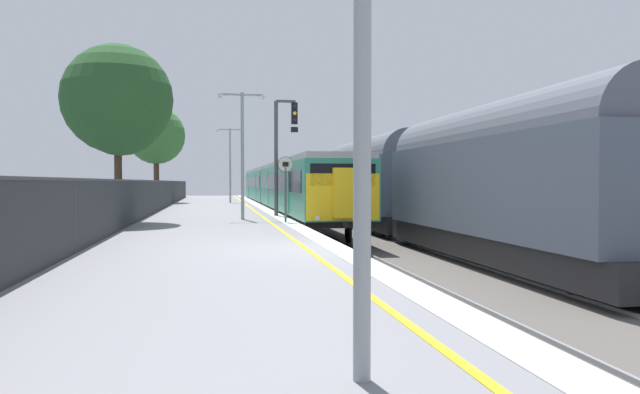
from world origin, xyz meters
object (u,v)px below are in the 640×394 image
(signal_gantry, at_px, (282,144))
(platform_lamp_near, at_px, (362,6))
(background_tree_left, at_px, (118,104))
(background_tree_centre, at_px, (156,138))
(platform_lamp_mid, at_px, (242,144))
(speed_limit_sign, at_px, (286,180))
(commuter_train_at_platform, at_px, (281,186))
(platform_lamp_far, at_px, (230,159))
(freight_train_adjacent_track, at_px, (416,179))

(signal_gantry, height_order, platform_lamp_near, signal_gantry)
(background_tree_left, bearing_deg, signal_gantry, 29.17)
(platform_lamp_near, relative_size, background_tree_centre, 0.67)
(platform_lamp_mid, height_order, background_tree_centre, background_tree_centre)
(platform_lamp_mid, bearing_deg, speed_limit_sign, -54.18)
(commuter_train_at_platform, distance_m, platform_lamp_far, 5.58)
(platform_lamp_near, bearing_deg, freight_train_adjacent_track, 69.66)
(platform_lamp_near, bearing_deg, platform_lamp_far, 90.00)
(speed_limit_sign, height_order, background_tree_centre, background_tree_centre)
(commuter_train_at_platform, height_order, platform_lamp_mid, platform_lamp_mid)
(freight_train_adjacent_track, xyz_separation_m, signal_gantry, (-5.49, 2.85, 1.62))
(freight_train_adjacent_track, height_order, background_tree_left, background_tree_left)
(signal_gantry, bearing_deg, commuter_train_at_platform, 84.00)
(freight_train_adjacent_track, relative_size, background_tree_left, 4.30)
(commuter_train_at_platform, xyz_separation_m, speed_limit_sign, (-1.85, -18.67, 0.36))
(platform_lamp_far, distance_m, background_tree_centre, 5.87)
(platform_lamp_far, xyz_separation_m, background_tree_left, (-4.74, -21.77, 1.22))
(freight_train_adjacent_track, height_order, speed_limit_sign, freight_train_adjacent_track)
(background_tree_left, distance_m, background_tree_centre, 22.86)
(platform_lamp_near, height_order, platform_lamp_far, platform_lamp_far)
(signal_gantry, bearing_deg, background_tree_left, -150.83)
(platform_lamp_mid, bearing_deg, platform_lamp_near, -90.00)
(freight_train_adjacent_track, bearing_deg, platform_lamp_mid, 176.34)
(background_tree_left, relative_size, background_tree_centre, 0.94)
(commuter_train_at_platform, xyz_separation_m, platform_lamp_far, (-3.40, 3.92, 2.05))
(signal_gantry, height_order, platform_lamp_far, platform_lamp_far)
(signal_gantry, relative_size, platform_lamp_mid, 1.01)
(commuter_train_at_platform, xyz_separation_m, platform_lamp_mid, (-3.40, -16.52, 1.88))
(signal_gantry, relative_size, platform_lamp_near, 1.10)
(freight_train_adjacent_track, xyz_separation_m, platform_lamp_far, (-7.40, 20.91, 1.61))
(commuter_train_at_platform, bearing_deg, freight_train_adjacent_track, -76.74)
(platform_lamp_mid, distance_m, platform_lamp_far, 20.44)
(background_tree_left, height_order, background_tree_centre, background_tree_centre)
(platform_lamp_mid, height_order, background_tree_left, background_tree_left)
(freight_train_adjacent_track, height_order, platform_lamp_far, platform_lamp_far)
(platform_lamp_mid, height_order, platform_lamp_far, platform_lamp_far)
(freight_train_adjacent_track, relative_size, platform_lamp_near, 6.02)
(freight_train_adjacent_track, bearing_deg, background_tree_centre, 120.50)
(speed_limit_sign, xyz_separation_m, platform_lamp_mid, (-1.55, 2.15, 1.52))
(commuter_train_at_platform, relative_size, freight_train_adjacent_track, 1.43)
(platform_lamp_far, bearing_deg, platform_lamp_mid, -90.00)
(speed_limit_sign, xyz_separation_m, background_tree_centre, (-7.10, 23.66, 3.29))
(background_tree_left, bearing_deg, platform_lamp_mid, 15.72)
(platform_lamp_near, bearing_deg, commuter_train_at_platform, 84.75)
(background_tree_left, bearing_deg, platform_lamp_far, 77.72)
(signal_gantry, distance_m, platform_lamp_mid, 3.06)
(signal_gantry, xyz_separation_m, platform_lamp_mid, (-1.91, -2.38, -0.18))
(platform_lamp_near, bearing_deg, signal_gantry, 85.21)
(platform_lamp_far, bearing_deg, signal_gantry, -83.96)
(freight_train_adjacent_track, relative_size, platform_lamp_far, 5.21)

